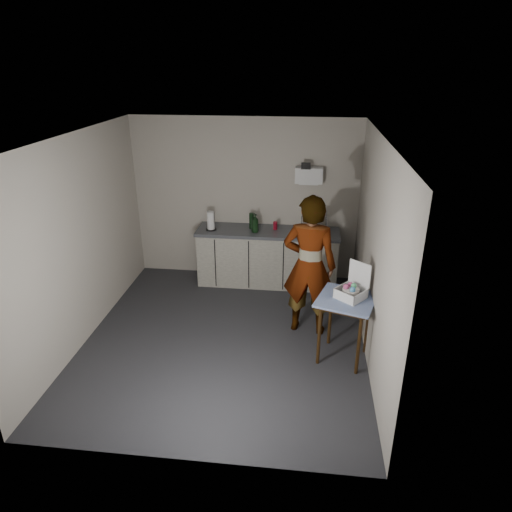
# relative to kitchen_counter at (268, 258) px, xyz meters

# --- Properties ---
(ground) EXTENTS (4.00, 4.00, 0.00)m
(ground) POSITION_rel_kitchen_counter_xyz_m (-0.40, -1.70, -0.43)
(ground) COLOR #2D2C32
(ground) RESTS_ON ground
(wall_back) EXTENTS (3.60, 0.02, 2.60)m
(wall_back) POSITION_rel_kitchen_counter_xyz_m (-0.40, 0.29, 0.87)
(wall_back) COLOR beige
(wall_back) RESTS_ON ground
(wall_right) EXTENTS (0.02, 4.00, 2.60)m
(wall_right) POSITION_rel_kitchen_counter_xyz_m (1.39, -1.70, 0.87)
(wall_right) COLOR beige
(wall_right) RESTS_ON ground
(wall_left) EXTENTS (0.02, 4.00, 2.60)m
(wall_left) POSITION_rel_kitchen_counter_xyz_m (-2.19, -1.70, 0.87)
(wall_left) COLOR beige
(wall_left) RESTS_ON ground
(ceiling) EXTENTS (3.60, 4.00, 0.01)m
(ceiling) POSITION_rel_kitchen_counter_xyz_m (-0.40, -1.70, 2.17)
(ceiling) COLOR white
(ceiling) RESTS_ON wall_back
(kitchen_counter) EXTENTS (2.24, 0.62, 0.91)m
(kitchen_counter) POSITION_rel_kitchen_counter_xyz_m (0.00, 0.00, 0.00)
(kitchen_counter) COLOR black
(kitchen_counter) RESTS_ON ground
(wall_shelf) EXTENTS (0.42, 0.18, 0.37)m
(wall_shelf) POSITION_rel_kitchen_counter_xyz_m (0.60, 0.22, 1.32)
(wall_shelf) COLOR white
(wall_shelf) RESTS_ON ground
(side_table) EXTENTS (0.80, 0.80, 0.83)m
(side_table) POSITION_rel_kitchen_counter_xyz_m (1.10, -1.94, 0.29)
(side_table) COLOR #351D0C
(side_table) RESTS_ON ground
(standing_man) EXTENTS (0.75, 0.55, 1.89)m
(standing_man) POSITION_rel_kitchen_counter_xyz_m (0.66, -1.35, 0.52)
(standing_man) COLOR #B2A593
(standing_man) RESTS_ON ground
(soap_bottle) EXTENTS (0.16, 0.16, 0.30)m
(soap_bottle) POSITION_rel_kitchen_counter_xyz_m (-0.19, -0.10, 0.63)
(soap_bottle) COLOR black
(soap_bottle) RESTS_ON kitchen_counter
(soda_can) EXTENTS (0.06, 0.06, 0.12)m
(soda_can) POSITION_rel_kitchen_counter_xyz_m (0.11, 0.06, 0.54)
(soda_can) COLOR red
(soda_can) RESTS_ON kitchen_counter
(dark_bottle) EXTENTS (0.07, 0.07, 0.25)m
(dark_bottle) POSITION_rel_kitchen_counter_xyz_m (-0.27, 0.06, 0.61)
(dark_bottle) COLOR black
(dark_bottle) RESTS_ON kitchen_counter
(paper_towel) EXTENTS (0.17, 0.17, 0.30)m
(paper_towel) POSITION_rel_kitchen_counter_xyz_m (-0.89, -0.08, 0.62)
(paper_towel) COLOR black
(paper_towel) RESTS_ON kitchen_counter
(dish_rack) EXTENTS (0.43, 0.32, 0.30)m
(dish_rack) POSITION_rel_kitchen_counter_xyz_m (0.70, 0.03, 0.55)
(dish_rack) COLOR silver
(dish_rack) RESTS_ON kitchen_counter
(bakery_box) EXTENTS (0.42, 0.42, 0.41)m
(bakery_box) POSITION_rel_kitchen_counter_xyz_m (1.15, -1.90, 0.49)
(bakery_box) COLOR white
(bakery_box) RESTS_ON side_table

